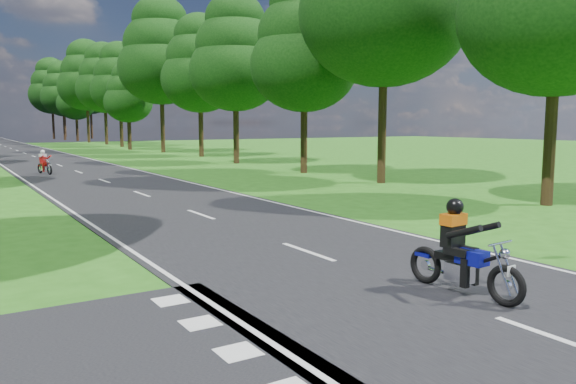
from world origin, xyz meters
TOP-DOWN VIEW (x-y plane):
  - ground at (0.00, 0.00)m, footprint 160.00×160.00m
  - main_road at (0.00, 50.00)m, footprint 7.00×140.00m
  - road_markings at (-0.14, 48.13)m, footprint 7.40×140.00m
  - treeline at (1.43, 60.06)m, footprint 40.00×115.35m
  - rider_near_blue at (0.48, -1.93)m, footprint 0.78×1.96m
  - rider_far_red at (-1.88, 25.57)m, footprint 0.88×1.69m

SIDE VIEW (x-z plane):
  - ground at x=0.00m, z-range 0.00..0.00m
  - main_road at x=0.00m, z-range 0.00..0.02m
  - road_markings at x=-0.14m, z-range 0.02..0.03m
  - rider_far_red at x=-1.88m, z-range 0.02..1.37m
  - rider_near_blue at x=0.48m, z-range 0.02..1.62m
  - treeline at x=1.43m, z-range 0.86..15.65m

